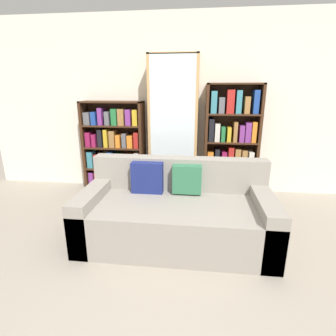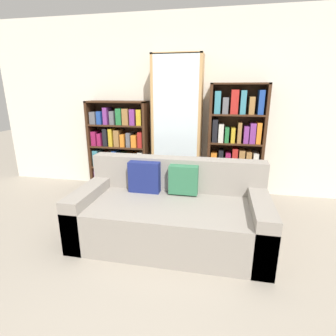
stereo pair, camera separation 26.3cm
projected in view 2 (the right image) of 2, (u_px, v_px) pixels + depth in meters
ground_plane at (155, 280)px, 2.31m from camera, size 16.00×16.00×0.00m
wall_back at (190, 107)px, 4.08m from camera, size 6.57×0.06×2.70m
couch at (171, 214)px, 2.88m from camera, size 2.03×0.99×0.85m
bookshelf_left at (119, 149)px, 4.30m from camera, size 0.97×0.32×1.44m
display_cabinet at (177, 128)px, 3.99m from camera, size 0.73×0.36×2.10m
bookshelf_right at (235, 145)px, 3.91m from camera, size 0.81×0.32×1.70m
wine_bottle at (198, 197)px, 3.71m from camera, size 0.07×0.07×0.35m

